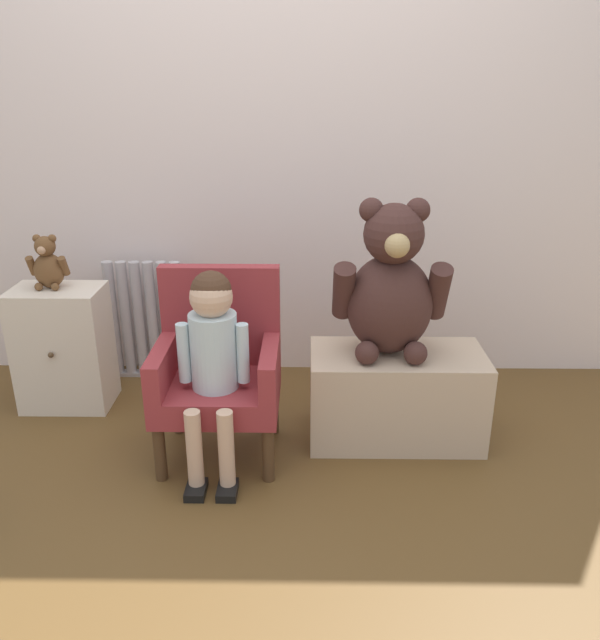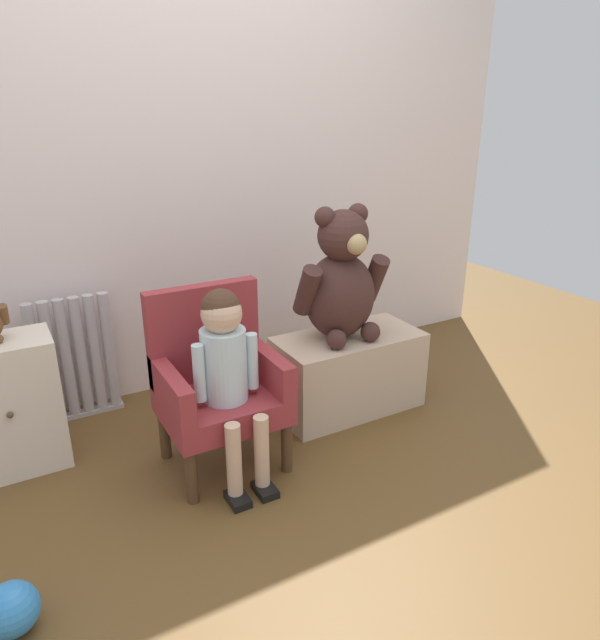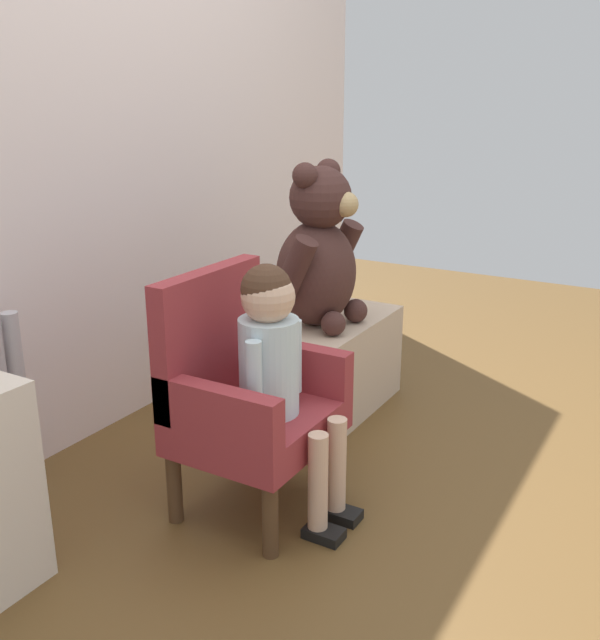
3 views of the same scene
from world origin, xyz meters
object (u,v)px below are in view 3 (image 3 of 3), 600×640
child_armchair (244,394)px  child_figure (276,356)px  large_teddy_bear (319,255)px  low_bench (327,367)px

child_armchair → child_figure: (0.00, -0.11, 0.14)m
child_figure → large_teddy_bear: (0.64, 0.22, 0.14)m
child_figure → low_bench: size_ratio=1.11×
large_teddy_bear → child_figure: bearing=-160.9°
low_bench → large_teddy_bear: 0.45m
child_armchair → child_figure: 0.18m
child_armchair → child_figure: size_ratio=0.95×
child_armchair → low_bench: (0.68, 0.09, -0.17)m
child_armchair → low_bench: size_ratio=1.05×
low_bench → child_armchair: bearing=-172.3°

